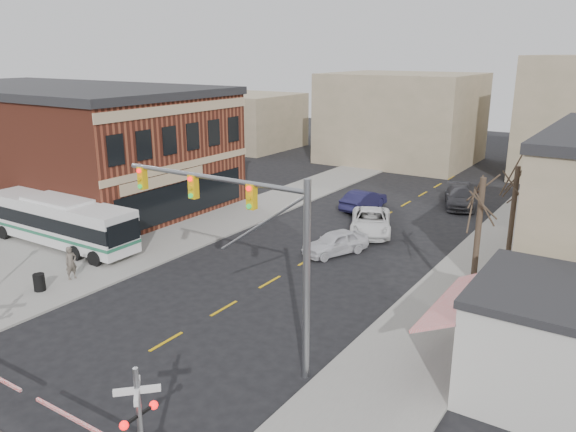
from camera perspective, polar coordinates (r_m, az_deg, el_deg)
The scene contains 17 objects.
ground at distance 24.86m, azimuth -15.64°, elevation -14.08°, with size 160.00×160.00×0.00m, color black.
sidewalk_west at distance 44.38m, azimuth -4.49°, elevation 0.26°, with size 5.00×60.00×0.12m, color gray.
sidewalk_east at distance 36.53m, azimuth 19.92°, elevation -4.31°, with size 5.00×60.00×0.12m, color gray.
brick_building at distance 53.34m, azimuth -22.53°, elevation 7.02°, with size 30.40×15.40×9.60m.
tree_east_a at distance 27.83m, azimuth 18.60°, elevation -3.07°, with size 0.28×0.28×6.75m.
tree_east_b at distance 33.44m, azimuth 21.77°, elevation -0.58°, with size 0.28×0.28×6.30m.
tree_east_c at distance 40.96m, azimuth 24.48°, elevation 2.73°, with size 0.28×0.28×7.20m.
transit_bus at distance 39.38m, azimuth -22.17°, elevation -0.46°, with size 12.12×2.82×3.11m.
traffic_signal_mast at distance 22.00m, azimuth -3.82°, elevation -1.27°, with size 9.19×0.30×8.00m.
rr_crossing_east at distance 17.88m, azimuth -15.72°, elevation -19.83°, with size 5.60×1.36×4.00m.
trash_bin at distance 32.74m, azimuth -23.95°, elevation -6.17°, with size 0.60×0.60×0.93m, color black.
car_a at distance 35.58m, azimuth 4.82°, elevation -2.70°, with size 1.79×4.44×1.51m, color silver.
car_b at distance 45.79m, azimuth 7.69°, elevation 1.63°, with size 1.70×4.89×1.61m, color #171536.
car_c at distance 39.99m, azimuth 8.40°, elevation -0.55°, with size 2.73×5.91×1.64m, color white.
car_d at distance 48.41m, azimuth 17.03°, elevation 1.85°, with size 2.24×5.52×1.60m, color #434248.
pedestrian_near at distance 33.51m, azimuth -21.18°, elevation -4.47°, with size 0.69×0.45×1.88m, color #60574D.
pedestrian_far at distance 36.06m, azimuth -16.77°, elevation -2.63°, with size 0.89×0.69×1.83m, color #323054.
Camera 1 is at (16.72, -13.63, 12.36)m, focal length 35.00 mm.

